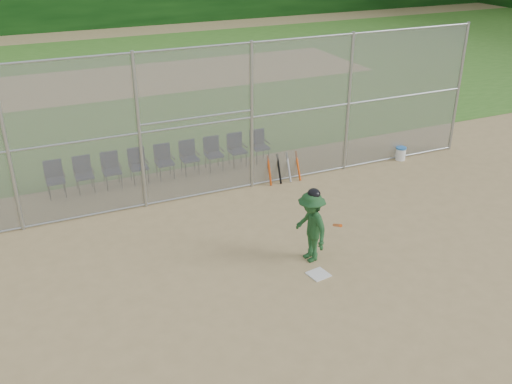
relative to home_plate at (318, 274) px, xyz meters
name	(u,v)px	position (x,y,z in m)	size (l,w,h in m)	color
ground	(307,291)	(-0.49, -0.40, -0.01)	(100.00, 100.00, 0.00)	tan
grass_strip	(118,81)	(-0.49, 17.60, 0.00)	(100.00, 100.00, 0.00)	#36681F
dirt_patch_far	(118,81)	(-0.49, 17.60, 0.00)	(24.00, 24.00, 0.00)	tan
backstop_fence	(216,120)	(-0.49, 4.60, 2.06)	(16.09, 0.09, 4.00)	gray
home_plate	(318,274)	(0.00, 0.00, 0.00)	(0.41, 0.41, 0.02)	silver
batter_at_plate	(311,226)	(0.13, 0.62, 0.81)	(0.90, 1.30, 1.69)	#1D4922
water_cooler	(401,153)	(5.49, 4.50, 0.20)	(0.32, 0.32, 0.41)	white
spare_bats	(284,168)	(1.47, 4.53, 0.40)	(0.96, 0.40, 0.83)	#D84C14
chair_0	(55,180)	(-4.50, 6.16, 0.47)	(0.54, 0.52, 0.96)	#0F1737
chair_1	(84,175)	(-3.76, 6.16, 0.47)	(0.54, 0.52, 0.96)	#0F1737
chair_2	(112,171)	(-3.01, 6.16, 0.47)	(0.54, 0.52, 0.96)	#0F1737
chair_3	(139,166)	(-2.26, 6.16, 0.47)	(0.54, 0.52, 0.96)	#0F1737
chair_4	(165,162)	(-1.52, 6.16, 0.47)	(0.54, 0.52, 0.96)	#0F1737
chair_5	(190,158)	(-0.77, 6.16, 0.47)	(0.54, 0.52, 0.96)	#0F1737
chair_6	(214,154)	(-0.02, 6.16, 0.47)	(0.54, 0.52, 0.96)	#0F1737
chair_7	(237,150)	(0.73, 6.16, 0.47)	(0.54, 0.52, 0.96)	#0F1737
chair_8	(260,147)	(1.47, 6.16, 0.47)	(0.54, 0.52, 0.96)	#0F1737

